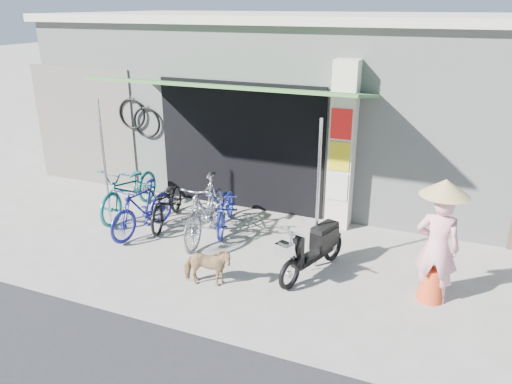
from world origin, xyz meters
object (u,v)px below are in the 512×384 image
at_px(bike_blue, 143,208).
at_px(bike_black, 167,202).
at_px(nun, 438,242).
at_px(bike_teal, 130,189).
at_px(street_dog, 207,267).
at_px(bike_silver, 205,209).
at_px(bike_navy, 226,208).
at_px(moped, 314,249).

bearing_deg(bike_blue, bike_black, 80.26).
distance_m(bike_black, nun, 4.83).
height_order(bike_teal, bike_blue, bike_teal).
distance_m(bike_blue, street_dog, 2.23).
distance_m(bike_silver, bike_navy, 0.56).
bearing_deg(street_dog, bike_blue, 42.47).
xyz_separation_m(bike_teal, bike_black, (0.90, -0.12, -0.09)).
height_order(bike_navy, street_dog, bike_navy).
bearing_deg(bike_navy, street_dog, -88.30).
height_order(bike_navy, moped, moped).
xyz_separation_m(bike_blue, bike_silver, (1.14, 0.21, 0.09)).
bearing_deg(moped, bike_black, -175.09).
relative_size(bike_blue, street_dog, 2.14).
xyz_separation_m(moped, nun, (1.71, -0.07, 0.46)).
relative_size(street_dog, nun, 0.41).
height_order(bike_blue, nun, nun).
xyz_separation_m(street_dog, nun, (3.02, 0.89, 0.57)).
bearing_deg(bike_silver, bike_black, 155.32).
bearing_deg(nun, bike_teal, -7.00).
bearing_deg(nun, bike_black, -7.36).
height_order(street_dog, nun, nun).
height_order(bike_teal, street_dog, bike_teal).
bearing_deg(nun, bike_silver, -5.11).
xyz_separation_m(bike_black, street_dog, (1.72, -1.69, -0.11)).
relative_size(bike_teal, street_dog, 2.67).
bearing_deg(bike_navy, bike_black, 174.37).
xyz_separation_m(bike_blue, nun, (4.92, -0.27, 0.40)).
bearing_deg(bike_blue, bike_teal, 147.07).
distance_m(bike_silver, street_dog, 1.58).
bearing_deg(moped, bike_teal, -173.67).
xyz_separation_m(bike_blue, street_dog, (1.89, -1.16, -0.16)).
bearing_deg(street_dog, bike_navy, 2.01).
bearing_deg(bike_black, bike_navy, -2.67).
xyz_separation_m(bike_navy, street_dog, (0.62, -1.90, -0.09)).
height_order(bike_silver, bike_navy, bike_silver).
distance_m(bike_teal, bike_navy, 2.01).
xyz_separation_m(bike_silver, moped, (2.07, -0.42, -0.15)).
bearing_deg(nun, bike_navy, -13.28).
height_order(bike_teal, bike_silver, bike_silver).
bearing_deg(bike_teal, bike_blue, -45.92).
height_order(bike_black, nun, nun).
bearing_deg(bike_blue, bike_navy, 38.41).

